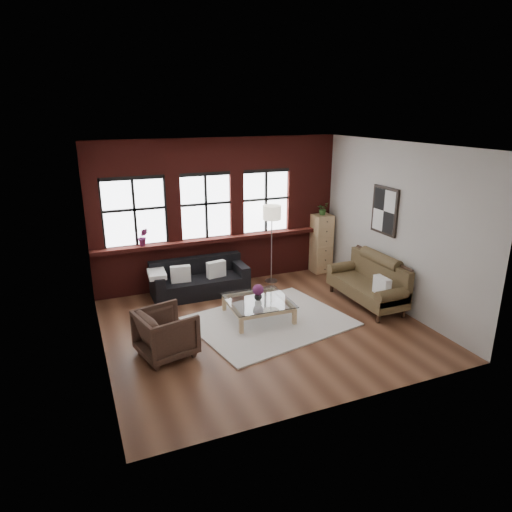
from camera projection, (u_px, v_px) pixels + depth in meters
name	position (u px, v px, depth m)	size (l,w,h in m)	color
floor	(264.00, 326.00, 8.27)	(5.50, 5.50, 0.00)	#55301F
ceiling	(265.00, 146.00, 7.28)	(5.50, 5.50, 0.00)	white
wall_back	(218.00, 212.00, 9.97)	(5.50, 5.50, 0.00)	#B9B4AC
wall_front	(346.00, 294.00, 5.58)	(5.50, 5.50, 0.00)	#B9B4AC
wall_left	(95.00, 261.00, 6.77)	(5.00, 5.00, 0.00)	#B9B4AC
wall_right	(395.00, 226.00, 8.78)	(5.00, 5.00, 0.00)	#B9B4AC
brick_backwall	(219.00, 213.00, 9.92)	(5.50, 0.12, 3.20)	#551814
sill_ledge	(221.00, 239.00, 10.01)	(5.50, 0.30, 0.08)	#551814
window_left	(134.00, 213.00, 9.22)	(1.38, 0.10, 1.50)	black
window_mid	(206.00, 207.00, 9.77)	(1.38, 0.10, 1.50)	black
window_right	(265.00, 202.00, 10.28)	(1.38, 0.10, 1.50)	black
wall_poster	(385.00, 211.00, 8.95)	(0.05, 0.74, 0.94)	black
shag_rug	(270.00, 321.00, 8.43)	(2.71, 2.13, 0.03)	beige
dark_sofa	(200.00, 278.00, 9.59)	(2.00, 0.81, 0.72)	black
pillow_a	(181.00, 274.00, 9.29)	(0.40, 0.14, 0.34)	white
pillow_b	(216.00, 269.00, 9.57)	(0.40, 0.14, 0.34)	white
vintage_settee	(367.00, 280.00, 9.08)	(0.84, 1.88, 1.00)	brown
pillow_settee	(382.00, 286.00, 8.51)	(0.14, 0.38, 0.34)	white
armchair	(166.00, 333.00, 7.20)	(0.81, 0.84, 0.76)	#37241B
coffee_table	(258.00, 309.00, 8.54)	(1.14, 1.14, 0.38)	tan
vase	(258.00, 296.00, 8.46)	(0.15, 0.15, 0.16)	#B2B2B2
flowers	(258.00, 290.00, 8.42)	(0.21, 0.21, 0.21)	#6D2558
drawer_chest	(321.00, 243.00, 10.87)	(0.43, 0.43, 1.40)	tan
potted_plant_top	(323.00, 209.00, 10.61)	(0.26, 0.23, 0.29)	#2D5923
floor_lamp	(272.00, 241.00, 10.13)	(0.40, 0.40, 1.91)	#A5A5A8
sill_plant	(143.00, 237.00, 9.30)	(0.20, 0.16, 0.37)	#6D2558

